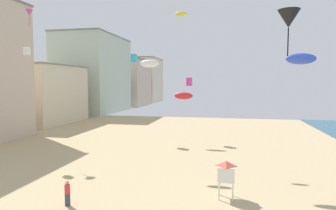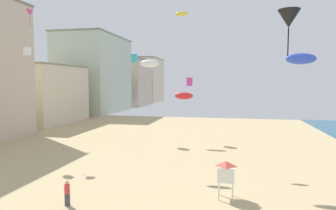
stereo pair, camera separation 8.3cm
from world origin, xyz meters
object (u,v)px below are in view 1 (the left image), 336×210
Objects in this scene: kite_red_parafoil at (184,96)px; kite_blue_parafoil at (301,59)px; kite_yellow_parafoil at (181,14)px; kite_white_parafoil at (150,63)px; lifeguard_stand at (226,171)px; kite_magenta_delta at (29,13)px; kite_flyer at (67,192)px; kite_white_box at (27,51)px; kite_black_delta at (289,19)px; kite_magenta_box at (189,82)px; kite_cyan_box at (134,58)px.

kite_red_parafoil is 19.06m from kite_blue_parafoil.
kite_red_parafoil is (-0.56, 5.62, -8.91)m from kite_yellow_parafoil.
kite_white_parafoil is (-2.20, -4.61, -5.47)m from kite_yellow_parafoil.
lifeguard_stand is 27.96m from kite_magenta_delta.
kite_white_parafoil reaches higher than kite_flyer.
kite_yellow_parafoil is 1.57× the size of kite_white_box.
lifeguard_stand is (9.80, 3.34, 0.92)m from kite_flyer.
kite_black_delta is 25.30m from kite_white_box.
kite_magenta_delta is at bearing 169.66° from kite_black_delta.
kite_magenta_box is 1.38× the size of kite_white_box.
kite_white_parafoil is at bearing -50.97° from kite_flyer.
kite_blue_parafoil is at bearing -45.79° from kite_cyan_box.
kite_yellow_parafoil reaches higher than kite_flyer.
kite_white_box is (-7.63, -12.13, -0.12)m from kite_cyan_box.
kite_magenta_box is at bearing 30.19° from kite_magenta_delta.
kite_black_delta is at bearing -39.23° from kite_cyan_box.
kite_cyan_box is at bearing 131.38° from lifeguard_stand.
kite_black_delta is at bearing -10.34° from kite_magenta_delta.
kite_white_parafoil is (-1.64, -10.23, 3.45)m from kite_red_parafoil.
kite_magenta_delta reaches higher than kite_black_delta.
kite_blue_parafoil is (9.98, -18.55, 1.46)m from kite_magenta_box.
kite_yellow_parafoil is 0.66× the size of kite_blue_parafoil.
lifeguard_stand is 1.99× the size of kite_yellow_parafoil.
kite_yellow_parafoil is 0.54× the size of kite_red_parafoil.
kite_white_parafoil is (-11.80, 1.61, -3.22)m from kite_black_delta.
kite_white_parafoil reaches higher than kite_magenta_box.
kite_cyan_box is (-7.36, 2.47, 5.06)m from kite_red_parafoil.
kite_white_parafoil is (2.62, 10.19, 8.66)m from kite_flyer.
kite_cyan_box is (-3.10, 22.88, 10.27)m from kite_flyer.
kite_blue_parafoil is (4.77, 1.38, 7.54)m from lifeguard_stand.
kite_black_delta reaches higher than kite_cyan_box.
lifeguard_stand is 1.40× the size of kite_magenta_delta.
kite_yellow_parafoil is at bearing 147.07° from kite_black_delta.
kite_yellow_parafoil is 11.96m from kite_cyan_box.
kite_white_box is at bearing -165.43° from kite_yellow_parafoil.
kite_white_box is (-20.53, 7.41, 9.23)m from lifeguard_stand.
kite_black_delta is at bearing -56.22° from kite_magenta_box.
kite_magenta_box is (4.59, 23.27, 7.00)m from kite_flyer.
kite_yellow_parafoil is at bearing 64.42° from kite_white_parafoil.
kite_yellow_parafoil is at bearing 14.57° from kite_white_box.
kite_black_delta is 12.33m from kite_white_parafoil.
kite_magenta_box is at bearing 123.78° from kite_black_delta.
kite_magenta_box is at bearing 2.87° from kite_cyan_box.
kite_blue_parafoil is 25.40m from kite_cyan_box.
kite_white_parafoil is (5.72, -12.70, -1.61)m from kite_cyan_box.
kite_yellow_parafoil is 11.07m from kite_magenta_box.
kite_magenta_delta is at bearing 5.85° from kite_flyer.
kite_black_delta is 16.96m from kite_red_parafoil.
kite_magenta_box is at bearing -47.71° from kite_flyer.
kite_flyer is 0.90× the size of kite_magenta_delta.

